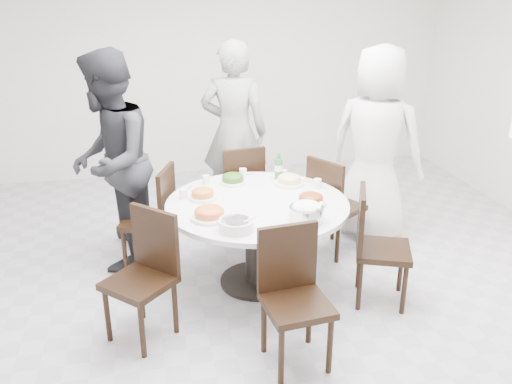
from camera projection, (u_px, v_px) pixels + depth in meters
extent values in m
cube|color=#B7B7BC|center=(273.00, 278.00, 4.76)|extent=(6.00, 6.00, 0.01)
cube|color=white|center=(219.00, 66.00, 6.98)|extent=(6.00, 0.01, 2.80)
cylinder|color=white|center=(257.00, 243.00, 4.56)|extent=(1.50, 1.50, 0.75)
cube|color=black|center=(337.00, 205.00, 5.08)|extent=(0.57, 0.57, 0.95)
cube|color=black|center=(238.00, 189.00, 5.47)|extent=(0.48, 0.48, 0.95)
cube|color=black|center=(147.00, 218.00, 4.79)|extent=(0.54, 0.54, 0.95)
cube|color=black|center=(139.00, 280.00, 3.81)|extent=(0.59, 0.59, 0.95)
cube|color=black|center=(297.00, 302.00, 3.55)|extent=(0.46, 0.46, 0.95)
cube|color=black|center=(383.00, 248.00, 4.27)|extent=(0.55, 0.55, 0.95)
imported|color=silver|center=(376.00, 144.00, 5.26)|extent=(1.10, 1.07, 1.91)
imported|color=black|center=(234.00, 132.00, 5.67)|extent=(0.81, 0.65, 1.91)
imported|color=#212227|center=(110.00, 162.00, 4.71)|extent=(0.86, 1.03, 1.93)
cylinder|color=white|center=(233.00, 180.00, 4.82)|extent=(0.25, 0.25, 0.06)
cylinder|color=white|center=(289.00, 181.00, 4.79)|extent=(0.26, 0.26, 0.07)
cylinder|color=white|center=(203.00, 195.00, 4.48)|extent=(0.24, 0.24, 0.06)
cylinder|color=white|center=(311.00, 200.00, 4.37)|extent=(0.25, 0.25, 0.06)
cylinder|color=white|center=(209.00, 214.00, 4.11)|extent=(0.29, 0.29, 0.08)
cylinder|color=silver|center=(306.00, 214.00, 4.06)|extent=(0.26, 0.26, 0.11)
cylinder|color=white|center=(236.00, 225.00, 3.92)|extent=(0.25, 0.25, 0.08)
cylinder|color=#296635|center=(279.00, 166.00, 4.89)|extent=(0.07, 0.07, 0.25)
cylinder|color=white|center=(246.00, 173.00, 4.97)|extent=(0.07, 0.07, 0.08)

